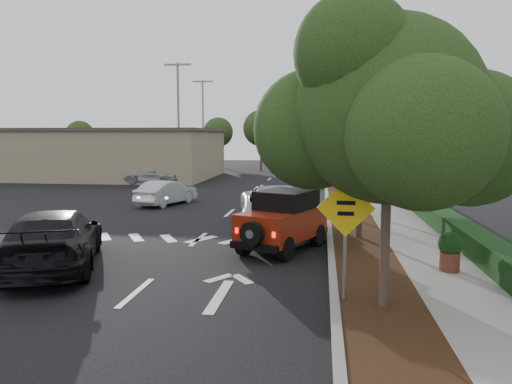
% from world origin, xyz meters
% --- Properties ---
extents(ground, '(120.00, 120.00, 0.00)m').
position_xyz_m(ground, '(0.00, 0.00, 0.00)').
color(ground, black).
rests_on(ground, ground).
extents(curb, '(0.20, 70.00, 0.15)m').
position_xyz_m(curb, '(4.60, 12.00, 0.07)').
color(curb, '#9E9B93').
rests_on(curb, ground).
extents(planting_strip, '(1.80, 70.00, 0.12)m').
position_xyz_m(planting_strip, '(5.60, 12.00, 0.06)').
color(planting_strip, black).
rests_on(planting_strip, ground).
extents(sidewalk, '(2.00, 70.00, 0.12)m').
position_xyz_m(sidewalk, '(7.50, 12.00, 0.06)').
color(sidewalk, gray).
rests_on(sidewalk, ground).
extents(hedge, '(0.80, 70.00, 0.80)m').
position_xyz_m(hedge, '(8.90, 12.00, 0.40)').
color(hedge, black).
rests_on(hedge, ground).
extents(commercial_building, '(22.00, 12.00, 4.00)m').
position_xyz_m(commercial_building, '(-16.00, 30.00, 2.00)').
color(commercial_building, gray).
rests_on(commercial_building, ground).
extents(transmission_tower, '(7.00, 4.00, 28.00)m').
position_xyz_m(transmission_tower, '(6.00, 48.00, 0.00)').
color(transmission_tower, slate).
rests_on(transmission_tower, ground).
extents(street_tree_near, '(3.80, 3.80, 5.92)m').
position_xyz_m(street_tree_near, '(5.60, -0.50, 0.00)').
color(street_tree_near, black).
rests_on(street_tree_near, ground).
extents(street_tree_mid, '(3.20, 3.20, 5.32)m').
position_xyz_m(street_tree_mid, '(5.60, 6.50, 0.00)').
color(street_tree_mid, black).
rests_on(street_tree_mid, ground).
extents(street_tree_far, '(3.40, 3.40, 5.62)m').
position_xyz_m(street_tree_far, '(5.60, 13.00, 0.00)').
color(street_tree_far, black).
rests_on(street_tree_far, ground).
extents(light_pole_a, '(2.00, 0.22, 9.00)m').
position_xyz_m(light_pole_a, '(-6.50, 26.00, 0.00)').
color(light_pole_a, slate).
rests_on(light_pole_a, ground).
extents(light_pole_b, '(2.00, 0.22, 9.00)m').
position_xyz_m(light_pole_b, '(-7.50, 38.00, 0.00)').
color(light_pole_b, slate).
rests_on(light_pole_b, ground).
extents(red_jeep, '(2.87, 3.90, 1.91)m').
position_xyz_m(red_jeep, '(3.13, 4.90, 0.97)').
color(red_jeep, black).
rests_on(red_jeep, ground).
extents(silver_suv_ahead, '(3.78, 6.42, 1.68)m').
position_xyz_m(silver_suv_ahead, '(2.59, 8.09, 0.84)').
color(silver_suv_ahead, '#AEB2B6').
rests_on(silver_suv_ahead, ground).
extents(black_suv_oncoming, '(4.16, 6.09, 1.64)m').
position_xyz_m(black_suv_oncoming, '(-3.02, 1.76, 0.82)').
color(black_suv_oncoming, black).
rests_on(black_suv_oncoming, ground).
extents(silver_sedan_oncoming, '(2.50, 4.14, 1.29)m').
position_xyz_m(silver_sedan_oncoming, '(-3.80, 14.30, 0.64)').
color(silver_sedan_oncoming, '#B7BBBF').
rests_on(silver_sedan_oncoming, ground).
extents(parked_suv, '(4.63, 2.10, 1.54)m').
position_xyz_m(parked_suv, '(-8.24, 24.71, 0.77)').
color(parked_suv, '#A2A6A9').
rests_on(parked_suv, ground).
extents(speed_hump_sign, '(1.23, 0.11, 2.62)m').
position_xyz_m(speed_hump_sign, '(4.80, -0.25, 1.81)').
color(speed_hump_sign, slate).
rests_on(speed_hump_sign, ground).
extents(terracotta_planter, '(0.64, 0.64, 1.11)m').
position_xyz_m(terracotta_planter, '(7.65, 2.49, 0.75)').
color(terracotta_planter, brown).
rests_on(terracotta_planter, ground).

